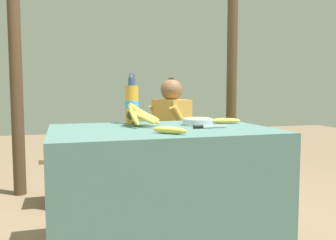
% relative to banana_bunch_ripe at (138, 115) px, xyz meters
% --- Properties ---
extents(market_counter, '(1.21, 0.83, 0.74)m').
position_rel_banana_bunch_ripe_xyz_m(market_counter, '(0.10, -0.15, -0.44)').
color(market_counter, '#4C706B').
rests_on(market_counter, ground_plane).
extents(banana_bunch_ripe, '(0.21, 0.33, 0.15)m').
position_rel_banana_bunch_ripe_xyz_m(banana_bunch_ripe, '(0.00, 0.00, 0.00)').
color(banana_bunch_ripe, '#4C381E').
rests_on(banana_bunch_ripe, market_counter).
extents(serving_bowl, '(0.18, 0.18, 0.04)m').
position_rel_banana_bunch_ripe_xyz_m(serving_bowl, '(0.36, -0.05, -0.04)').
color(serving_bowl, silver).
rests_on(serving_bowl, market_counter).
extents(water_bottle, '(0.08, 0.08, 0.32)m').
position_rel_banana_bunch_ripe_xyz_m(water_bottle, '(-0.01, 0.16, 0.06)').
color(water_bottle, gold).
rests_on(water_bottle, market_counter).
extents(loose_banana_front, '(0.16, 0.16, 0.04)m').
position_rel_banana_bunch_ripe_xyz_m(loose_banana_front, '(0.07, -0.40, -0.05)').
color(loose_banana_front, '#E0C64C').
rests_on(loose_banana_front, market_counter).
extents(loose_banana_side, '(0.20, 0.08, 0.04)m').
position_rel_banana_bunch_ripe_xyz_m(loose_banana_side, '(0.56, -0.01, -0.05)').
color(loose_banana_side, '#E0C64C').
rests_on(loose_banana_side, market_counter).
extents(knife, '(0.20, 0.03, 0.02)m').
position_rel_banana_bunch_ripe_xyz_m(knife, '(0.33, -0.23, -0.06)').
color(knife, '#BCBCC1').
rests_on(knife, market_counter).
extents(wooden_bench, '(1.72, 0.32, 0.41)m').
position_rel_banana_bunch_ripe_xyz_m(wooden_bench, '(0.25, 0.99, -0.46)').
color(wooden_bench, brown).
rests_on(wooden_bench, ground_plane).
extents(seated_vendor, '(0.46, 0.43, 1.06)m').
position_rel_banana_bunch_ripe_xyz_m(seated_vendor, '(0.46, 0.94, -0.20)').
color(seated_vendor, '#232328').
rests_on(seated_vendor, ground_plane).
extents(banana_bunch_green, '(0.20, 0.31, 0.14)m').
position_rel_banana_bunch_ripe_xyz_m(banana_bunch_green, '(-0.19, 0.98, -0.33)').
color(banana_bunch_green, '#4C381E').
rests_on(banana_bunch_green, wooden_bench).
extents(support_post_near, '(0.11, 0.11, 2.64)m').
position_rel_banana_bunch_ripe_xyz_m(support_post_near, '(-0.81, 1.39, 0.51)').
color(support_post_near, '#4C3823').
rests_on(support_post_near, ground_plane).
extents(support_post_far, '(0.11, 0.11, 2.64)m').
position_rel_banana_bunch_ripe_xyz_m(support_post_far, '(1.31, 1.39, 0.51)').
color(support_post_far, '#4C3823').
rests_on(support_post_far, ground_plane).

